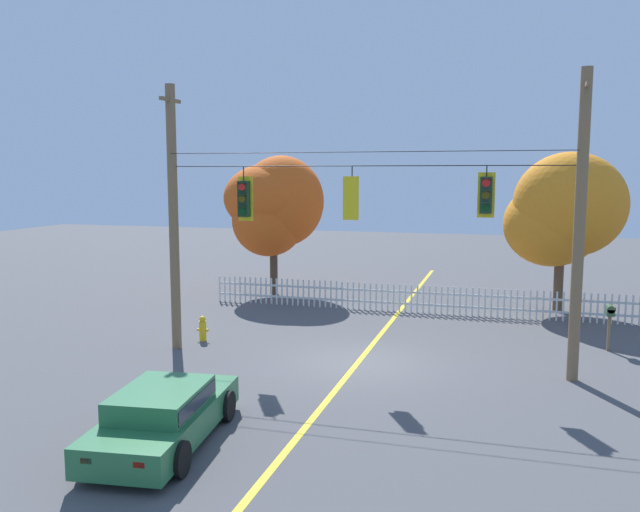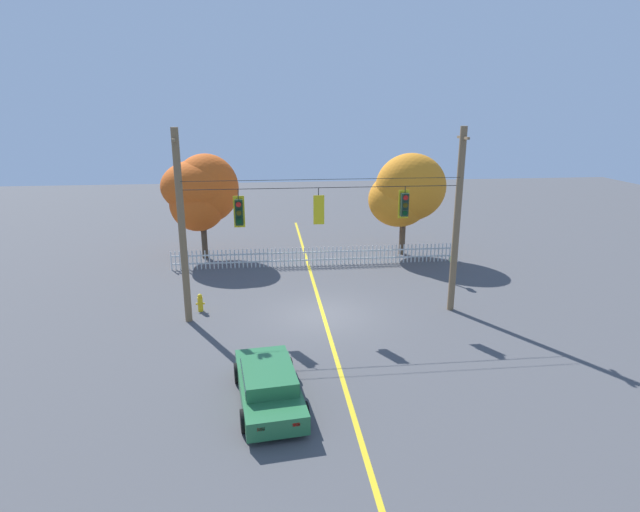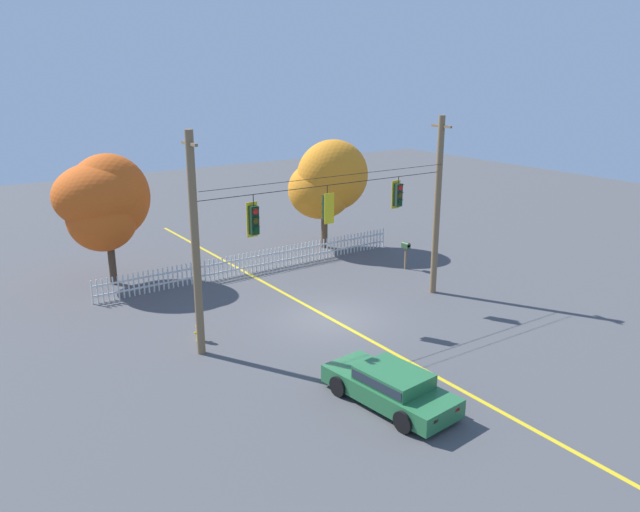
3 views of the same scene
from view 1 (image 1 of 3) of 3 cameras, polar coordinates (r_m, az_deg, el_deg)
The scene contains 12 objects.
ground at distance 18.47m, azimuth 3.30°, elevation -9.20°, with size 80.00×80.00×0.00m, color #4C4C4F.
lane_centerline_stripe at distance 18.47m, azimuth 3.30°, elevation -9.19°, with size 0.16×36.00×0.01m, color gold.
signal_support_span at distance 17.76m, azimuth 3.39°, elevation 3.09°, with size 11.40×1.10×7.74m.
traffic_signal_westbound_side at distance 18.75m, azimuth -6.59°, elevation 4.96°, with size 0.43×0.38×1.54m.
traffic_signal_northbound_primary at distance 17.76m, azimuth 2.78°, elevation 5.05°, with size 0.43×0.38×1.44m.
traffic_signal_eastbound_side at distance 17.31m, azimuth 14.19°, elevation 5.14°, with size 0.43×0.38×1.33m.
white_picket_fence at distance 24.97m, azimuth 8.18°, elevation -3.67°, with size 15.97×0.06×1.05m.
autumn_maple_near_fence at distance 28.48m, azimuth -3.97°, elevation 4.45°, with size 4.33×3.73×5.96m.
autumn_maple_mid at distance 25.87m, azimuth 20.22°, elevation 3.48°, with size 4.36×3.72×5.98m.
parked_car at distance 13.37m, azimuth -13.39°, elevation -13.16°, with size 2.21×4.43×1.15m.
fire_hydrant at distance 20.98m, azimuth -10.12°, elevation -6.20°, with size 0.38×0.22×0.79m.
roadside_mailbox at distance 21.14m, azimuth 23.82°, elevation -4.57°, with size 0.25×0.44×1.38m.
Camera 1 is at (3.90, -17.28, 5.22)m, focal length 36.95 mm.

